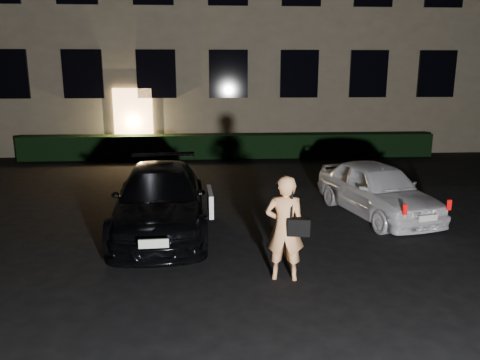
{
  "coord_description": "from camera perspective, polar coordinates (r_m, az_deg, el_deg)",
  "views": [
    {
      "loc": [
        -0.71,
        -6.46,
        3.15
      ],
      "look_at": [
        -0.16,
        2.0,
        1.15
      ],
      "focal_mm": 35.0,
      "sensor_mm": 36.0,
      "label": 1
    }
  ],
  "objects": [
    {
      "name": "ground",
      "position": [
        7.22,
        2.36,
        -12.58
      ],
      "size": [
        80.0,
        80.0,
        0.0
      ],
      "primitive_type": "plane",
      "color": "black",
      "rests_on": "ground"
    },
    {
      "name": "building",
      "position": [
        21.65,
        -1.93,
        20.84
      ],
      "size": [
        20.0,
        8.11,
        12.0
      ],
      "color": "#766954",
      "rests_on": "ground"
    },
    {
      "name": "hedge",
      "position": [
        17.19,
        -1.31,
        4.16
      ],
      "size": [
        15.0,
        0.7,
        0.85
      ],
      "primitive_type": "cube",
      "color": "black",
      "rests_on": "ground"
    },
    {
      "name": "sedan",
      "position": [
        9.47,
        -9.68,
        -2.33
      ],
      "size": [
        2.06,
        4.5,
        1.26
      ],
      "rotation": [
        0.0,
        0.0,
        0.05
      ],
      "color": "black",
      "rests_on": "ground"
    },
    {
      "name": "hatch",
      "position": [
        10.72,
        16.33,
        -1.06
      ],
      "size": [
        2.18,
        3.71,
        1.19
      ],
      "rotation": [
        0.0,
        0.0,
        0.24
      ],
      "color": "white",
      "rests_on": "ground"
    },
    {
      "name": "man",
      "position": [
        7.12,
        5.51,
        -5.83
      ],
      "size": [
        0.69,
        0.47,
        1.64
      ],
      "rotation": [
        0.0,
        0.0,
        3.0
      ],
      "color": "#F8AB6A",
      "rests_on": "ground"
    }
  ]
}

